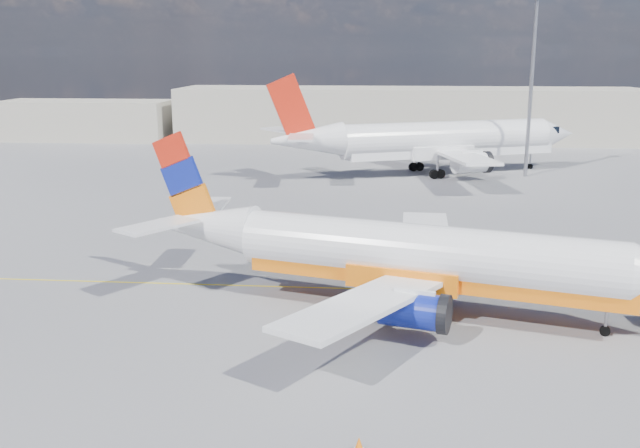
{
  "coord_description": "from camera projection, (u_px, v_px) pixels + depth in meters",
  "views": [
    {
      "loc": [
        1.1,
        -36.28,
        13.37
      ],
      "look_at": [
        -2.42,
        4.34,
        3.5
      ],
      "focal_mm": 40.0,
      "sensor_mm": 36.0,
      "label": 1
    }
  ],
  "objects": [
    {
      "name": "ground",
      "position": [
        358.0,
        307.0,
        38.37
      ],
      "size": [
        240.0,
        240.0,
        0.0
      ],
      "primitive_type": "plane",
      "color": "#58595D",
      "rests_on": "ground"
    },
    {
      "name": "taxi_line",
      "position": [
        360.0,
        289.0,
        41.27
      ],
      "size": [
        70.0,
        0.15,
        0.01
      ],
      "primitive_type": "cube",
      "color": "yellow",
      "rests_on": "ground"
    },
    {
      "name": "terminal_main",
      "position": [
        408.0,
        114.0,
        109.63
      ],
      "size": [
        70.0,
        14.0,
        8.0
      ],
      "primitive_type": "cube",
      "color": "#AFA897",
      "rests_on": "ground"
    },
    {
      "name": "terminal_annex",
      "position": [
        86.0,
        120.0,
        111.16
      ],
      "size": [
        26.0,
        10.0,
        6.0
      ],
      "primitive_type": "cube",
      "color": "#AFA897",
      "rests_on": "ground"
    },
    {
      "name": "main_jet",
      "position": [
        407.0,
        256.0,
        37.19
      ],
      "size": [
        29.89,
        22.79,
        9.04
      ],
      "rotation": [
        0.0,
        0.0,
        -0.28
      ],
      "color": "white",
      "rests_on": "ground"
    },
    {
      "name": "second_jet",
      "position": [
        436.0,
        141.0,
        79.04
      ],
      "size": [
        36.7,
        27.7,
        11.26
      ],
      "rotation": [
        0.0,
        0.0,
        0.39
      ],
      "color": "white",
      "rests_on": "ground"
    },
    {
      "name": "traffic_cone",
      "position": [
        359.0,
        444.0,
        24.47
      ],
      "size": [
        0.37,
        0.37,
        0.51
      ],
      "color": "white",
      "rests_on": "ground"
    },
    {
      "name": "floodlight_mast",
      "position": [
        532.0,
        68.0,
        75.77
      ],
      "size": [
        1.42,
        1.42,
        19.49
      ],
      "color": "#97979F",
      "rests_on": "ground"
    }
  ]
}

